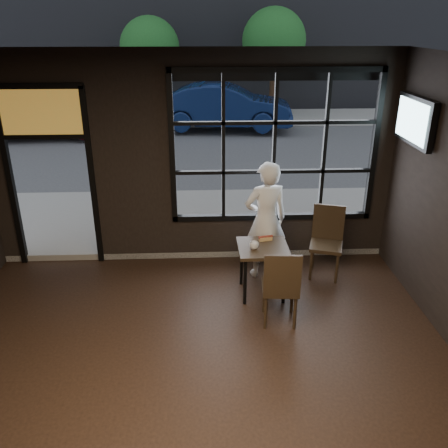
{
  "coord_description": "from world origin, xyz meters",
  "views": [
    {
      "loc": [
        0.15,
        -3.3,
        3.54
      ],
      "look_at": [
        0.4,
        2.2,
        1.15
      ],
      "focal_mm": 38.0,
      "sensor_mm": 36.0,
      "label": 1
    }
  ],
  "objects_px": {
    "chair_near": "(280,285)",
    "man": "(266,220)",
    "navy_car": "(224,106)",
    "cafe_table": "(262,270)"
  },
  "relations": [
    {
      "from": "chair_near",
      "to": "man",
      "type": "relative_size",
      "value": 0.59
    },
    {
      "from": "man",
      "to": "navy_car",
      "type": "height_order",
      "value": "man"
    },
    {
      "from": "chair_near",
      "to": "man",
      "type": "xyz_separation_m",
      "value": [
        -0.04,
        1.2,
        0.36
      ]
    },
    {
      "from": "cafe_table",
      "to": "chair_near",
      "type": "bearing_deg",
      "value": -78.63
    },
    {
      "from": "man",
      "to": "navy_car",
      "type": "relative_size",
      "value": 0.39
    },
    {
      "from": "cafe_table",
      "to": "man",
      "type": "height_order",
      "value": "man"
    },
    {
      "from": "man",
      "to": "navy_car",
      "type": "bearing_deg",
      "value": -101.48
    },
    {
      "from": "cafe_table",
      "to": "chair_near",
      "type": "relative_size",
      "value": 0.71
    },
    {
      "from": "navy_car",
      "to": "cafe_table",
      "type": "bearing_deg",
      "value": -173.85
    },
    {
      "from": "cafe_table",
      "to": "navy_car",
      "type": "xyz_separation_m",
      "value": [
        -0.04,
        10.43,
        0.48
      ]
    }
  ]
}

